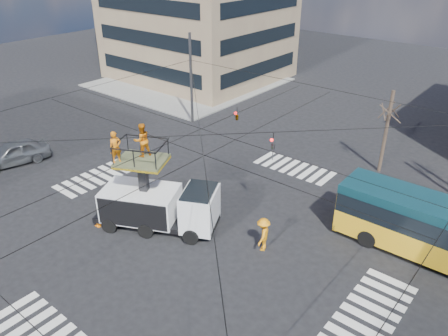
% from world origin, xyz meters
% --- Properties ---
extents(ground, '(120.00, 120.00, 0.00)m').
position_xyz_m(ground, '(0.00, 0.00, 0.00)').
color(ground, black).
rests_on(ground, ground).
extents(sidewalk_nw, '(18.00, 18.00, 0.12)m').
position_xyz_m(sidewalk_nw, '(-21.00, 21.00, 0.06)').
color(sidewalk_nw, slate).
rests_on(sidewalk_nw, ground).
extents(crosswalks, '(22.40, 22.40, 0.02)m').
position_xyz_m(crosswalks, '(0.00, 0.00, 0.01)').
color(crosswalks, silver).
rests_on(crosswalks, ground).
extents(overhead_network, '(24.24, 24.24, 8.00)m').
position_xyz_m(overhead_network, '(-0.07, 0.40, 4.29)').
color(overhead_network, '#2D2D30').
rests_on(overhead_network, ground).
extents(tree_a, '(2.00, 2.00, 6.00)m').
position_xyz_m(tree_a, '(5.00, 13.50, 4.63)').
color(tree_a, '#382B21').
rests_on(tree_a, ground).
extents(utility_truck, '(7.29, 5.16, 6.15)m').
position_xyz_m(utility_truck, '(-2.13, -1.32, 2.03)').
color(utility_truck, black).
rests_on(utility_truck, ground).
extents(traffic_cone, '(0.36, 0.36, 0.66)m').
position_xyz_m(traffic_cone, '(-4.96, -3.54, 0.33)').
color(traffic_cone, orange).
rests_on(traffic_cone, ground).
extents(worker_ground, '(0.44, 1.01, 1.71)m').
position_xyz_m(worker_ground, '(-5.89, -1.31, 0.85)').
color(worker_ground, orange).
rests_on(worker_ground, ground).
extents(flagger, '(1.07, 1.41, 1.93)m').
position_xyz_m(flagger, '(3.67, 0.69, 0.96)').
color(flagger, orange).
rests_on(flagger, ground).
extents(parked_car_a, '(3.23, 5.39, 1.72)m').
position_xyz_m(parked_car_a, '(-16.50, -2.52, 0.86)').
color(parked_car_a, '#4E5055').
rests_on(parked_car_a, ground).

